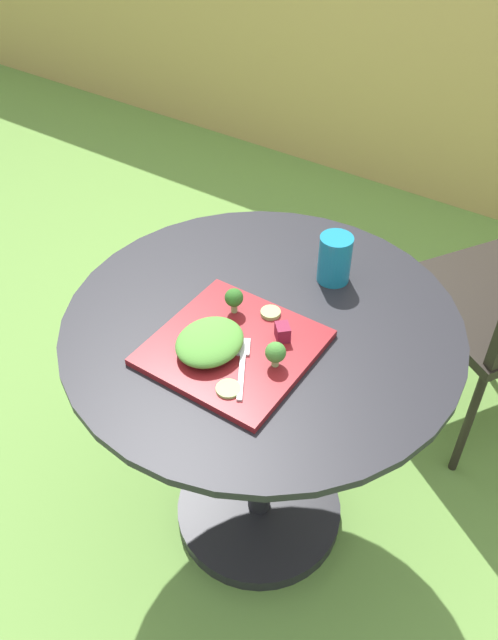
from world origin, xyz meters
TOP-DOWN VIEW (x-y plane):
  - ground_plane at (0.00, 0.00)m, footprint 12.00×12.00m
  - patio_table at (0.00, 0.00)m, footprint 0.81×0.81m
  - salad_plate at (0.00, -0.10)m, footprint 0.29×0.29m
  - drinking_glass at (0.05, 0.20)m, footprint 0.07×0.07m
  - fork at (0.04, -0.13)m, footprint 0.09×0.14m
  - lettuce_mound at (-0.03, -0.14)m, footprint 0.12×0.14m
  - broccoli_floret_0 at (0.09, -0.10)m, footprint 0.04×0.04m
  - broccoli_floret_1 at (-0.05, -0.02)m, footprint 0.04×0.04m
  - cucumber_slice_0 at (0.06, -0.20)m, footprint 0.04×0.04m
  - cucumber_slice_1 at (0.01, 0.01)m, footprint 0.04×0.04m
  - beet_chunk_0 at (0.07, -0.03)m, footprint 0.04×0.04m

SIDE VIEW (x-z plane):
  - ground_plane at x=0.00m, z-range 0.00..0.00m
  - patio_table at x=0.00m, z-range 0.07..0.78m
  - salad_plate at x=0.00m, z-range 0.71..0.73m
  - fork at x=0.04m, z-range 0.73..0.73m
  - cucumber_slice_0 at x=0.06m, z-range 0.73..0.73m
  - cucumber_slice_1 at x=0.01m, z-range 0.73..0.73m
  - beet_chunk_0 at x=0.07m, z-range 0.73..0.76m
  - lettuce_mound at x=-0.03m, z-range 0.73..0.77m
  - broccoli_floret_0 at x=0.09m, z-range 0.73..0.78m
  - drinking_glass at x=0.05m, z-range 0.71..0.81m
  - broccoli_floret_1 at x=-0.05m, z-range 0.73..0.79m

